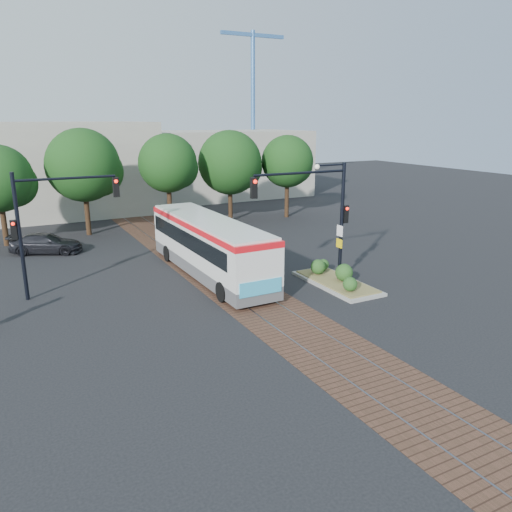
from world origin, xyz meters
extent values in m
plane|color=black|center=(0.00, 0.00, 0.00)|extent=(120.00, 120.00, 0.00)
cube|color=#513225|center=(0.00, 4.00, 0.01)|extent=(3.60, 40.00, 0.01)
cube|color=slate|center=(-0.75, 4.00, 0.01)|extent=(0.06, 40.00, 0.01)
cube|color=slate|center=(0.75, 4.00, 0.01)|extent=(0.06, 40.00, 0.01)
cylinder|color=#382314|center=(-10.00, 16.00, 1.43)|extent=(0.36, 0.36, 2.86)
cylinder|color=#382314|center=(-4.50, 16.80, 1.56)|extent=(0.36, 0.36, 3.12)
sphere|color=#1A3D13|center=(-4.50, 16.80, 5.07)|extent=(5.20, 5.20, 5.20)
cylinder|color=#382314|center=(1.50, 16.00, 1.69)|extent=(0.36, 0.36, 3.39)
sphere|color=#1A3D13|center=(1.50, 16.00, 5.04)|extent=(4.40, 4.40, 4.40)
cylinder|color=#382314|center=(7.00, 16.80, 1.43)|extent=(0.36, 0.36, 2.86)
sphere|color=#1A3D13|center=(7.00, 16.80, 4.81)|extent=(5.20, 5.20, 5.20)
cylinder|color=#382314|center=(12.00, 16.00, 1.56)|extent=(0.36, 0.36, 3.12)
sphere|color=#1A3D13|center=(12.00, 16.00, 4.77)|extent=(4.40, 4.40, 4.40)
cube|color=#ADA899|center=(-8.00, 28.00, 4.00)|extent=(22.00, 12.00, 8.00)
cube|color=#ADA899|center=(12.00, 30.00, 3.50)|extent=(18.00, 10.00, 7.00)
cylinder|color=#3F72B2|center=(18.00, 34.00, 9.00)|extent=(0.50, 0.50, 18.00)
cube|color=#3F72B2|center=(18.00, 34.00, 17.50)|extent=(8.00, 0.40, 0.40)
cube|color=#4E4E51|center=(-0.35, 3.61, 0.53)|extent=(2.56, 11.61, 0.68)
cube|color=white|center=(-0.35, 3.61, 1.79)|extent=(2.58, 11.61, 1.83)
cube|color=black|center=(-0.35, 3.90, 2.08)|extent=(2.62, 10.46, 0.87)
cube|color=red|center=(-0.35, 3.61, 2.85)|extent=(2.61, 11.61, 0.29)
cube|color=white|center=(-0.35, 3.61, 3.04)|extent=(2.49, 11.23, 0.14)
cube|color=black|center=(-0.28, -2.03, 2.17)|extent=(1.55, 0.13, 0.87)
cube|color=#33A3CD|center=(-0.28, -2.20, 1.01)|extent=(2.12, 0.08, 0.68)
cube|color=orange|center=(0.92, 2.66, 1.21)|extent=(0.11, 4.34, 1.06)
cylinder|color=black|center=(-1.41, -0.55, 0.48)|extent=(0.35, 0.97, 0.97)
cylinder|color=black|center=(0.81, -0.52, 0.48)|extent=(0.35, 0.97, 0.97)
cylinder|color=black|center=(-1.51, 7.27, 0.48)|extent=(0.35, 0.97, 0.97)
cylinder|color=black|center=(0.72, 7.30, 0.48)|extent=(0.35, 0.97, 0.97)
cube|color=gray|center=(4.80, -1.00, 0.07)|extent=(2.20, 5.20, 0.15)
cube|color=olive|center=(4.80, -1.00, 0.19)|extent=(1.90, 4.80, 0.08)
sphere|color=#1E4719|center=(4.40, -2.60, 0.58)|extent=(0.70, 0.70, 0.70)
sphere|color=#1E4719|center=(5.10, -1.20, 0.68)|extent=(0.90, 0.90, 0.90)
sphere|color=#1E4719|center=(4.60, 0.40, 0.63)|extent=(0.80, 0.80, 0.80)
sphere|color=#1E4719|center=(5.30, 0.90, 0.53)|extent=(0.60, 0.60, 0.60)
cylinder|color=black|center=(5.10, -0.80, 3.21)|extent=(0.18, 0.18, 6.00)
cylinder|color=black|center=(2.60, -0.80, 5.81)|extent=(5.00, 0.12, 0.12)
cube|color=black|center=(0.10, -0.80, 5.26)|extent=(0.28, 0.22, 0.95)
sphere|color=#FF190C|center=(0.10, -0.94, 5.56)|extent=(0.18, 0.18, 0.18)
cube|color=black|center=(5.32, -0.80, 3.61)|extent=(0.26, 0.20, 0.90)
sphere|color=#FF190C|center=(5.32, -0.93, 3.92)|extent=(0.16, 0.16, 0.16)
cube|color=white|center=(4.92, -0.92, 2.81)|extent=(0.04, 0.45, 0.55)
cube|color=yellow|center=(4.92, -0.92, 2.17)|extent=(0.04, 0.45, 0.45)
cylinder|color=black|center=(4.30, -0.80, 6.12)|extent=(1.60, 0.08, 0.08)
sphere|color=silver|center=(3.50, -0.80, 6.06)|extent=(0.24, 0.24, 0.24)
cylinder|color=black|center=(-9.50, 4.00, 3.00)|extent=(0.18, 0.18, 6.00)
cylinder|color=black|center=(-7.25, 4.00, 5.60)|extent=(4.50, 0.12, 0.12)
cube|color=black|center=(-5.00, 4.00, 5.05)|extent=(0.28, 0.22, 0.95)
sphere|color=#FF190C|center=(-5.00, 3.86, 5.35)|extent=(0.18, 0.18, 0.18)
cube|color=black|center=(-9.72, 4.00, 3.40)|extent=(0.26, 0.20, 0.90)
sphere|color=#FF190C|center=(-9.72, 3.87, 3.70)|extent=(0.16, 0.16, 0.16)
imported|color=black|center=(-7.81, 12.65, 0.64)|extent=(4.73, 3.40, 1.27)
camera|label=1|loc=(-10.21, -20.73, 8.29)|focal=35.00mm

